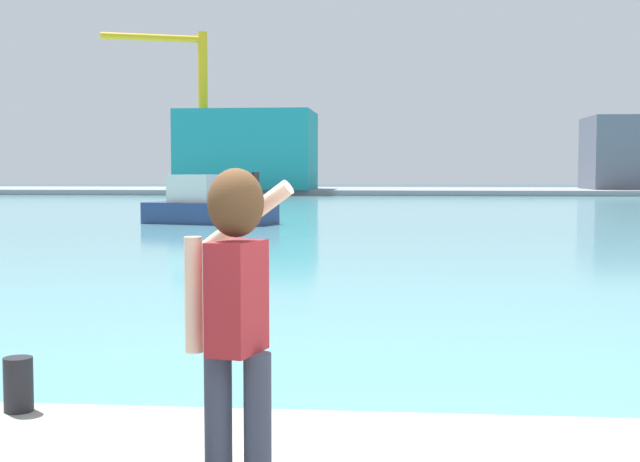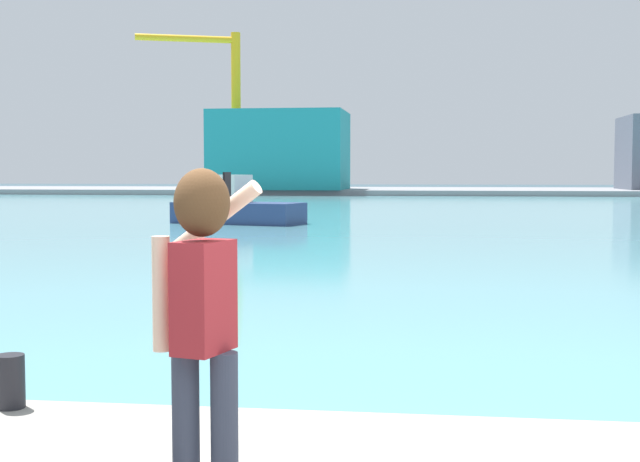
% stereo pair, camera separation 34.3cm
% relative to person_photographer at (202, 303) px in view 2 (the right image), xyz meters
% --- Properties ---
extents(ground_plane, '(220.00, 220.00, 0.00)m').
position_rel_person_photographer_xyz_m(ground_plane, '(0.96, 49.92, -1.76)').
color(ground_plane, '#334751').
extents(harbor_water, '(140.00, 100.00, 0.02)m').
position_rel_person_photographer_xyz_m(harbor_water, '(0.96, 51.92, -1.75)').
color(harbor_water, '#599EA8').
rests_on(harbor_water, ground_plane).
extents(far_shore_dock, '(140.00, 20.00, 0.55)m').
position_rel_person_photographer_xyz_m(far_shore_dock, '(0.96, 91.92, -1.48)').
color(far_shore_dock, gray).
rests_on(far_shore_dock, ground_plane).
extents(person_photographer, '(0.54, 0.57, 1.74)m').
position_rel_person_photographer_xyz_m(person_photographer, '(0.00, 0.00, 0.00)').
color(person_photographer, '#2D3342').
rests_on(person_photographer, quay_promenade).
extents(harbor_bollard, '(0.21, 0.21, 0.39)m').
position_rel_person_photographer_xyz_m(harbor_bollard, '(-1.91, 1.70, -0.87)').
color(harbor_bollard, black).
rests_on(harbor_bollard, quay_promenade).
extents(boat_moored, '(6.38, 3.89, 2.25)m').
position_rel_person_photographer_xyz_m(boat_moored, '(-8.04, 35.05, -0.96)').
color(boat_moored, navy).
rests_on(boat_moored, harbor_water).
extents(warehouse_left, '(13.86, 10.26, 8.19)m').
position_rel_person_photographer_xyz_m(warehouse_left, '(-15.15, 86.65, 2.88)').
color(warehouse_left, teal).
rests_on(warehouse_left, far_shore_dock).
extents(port_crane, '(10.41, 4.55, 16.58)m').
position_rel_person_photographer_xyz_m(port_crane, '(-21.18, 86.72, 8.85)').
color(port_crane, yellow).
rests_on(port_crane, far_shore_dock).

